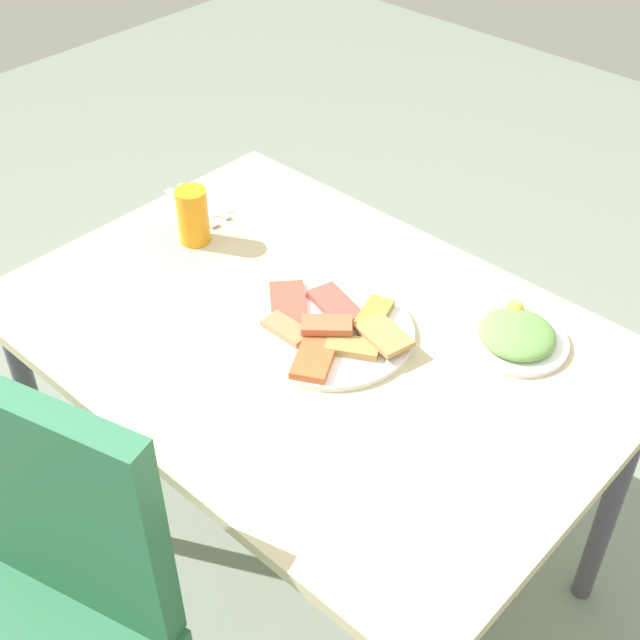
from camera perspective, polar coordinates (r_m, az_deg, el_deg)
ground_plane at (r=2.13m, az=-0.37°, el=-15.34°), size 6.00×6.00×0.00m
dining_table at (r=1.65m, az=-0.46°, el=-2.79°), size 1.16×0.81×0.71m
dining_chair at (r=1.52m, az=-18.60°, el=-18.27°), size 0.52×0.52×0.90m
pide_platter at (r=1.59m, az=0.71°, el=-0.65°), size 0.33×0.31×0.04m
salad_plate_greens at (r=1.61m, az=12.95°, el=-1.00°), size 0.20×0.20×0.04m
soda_can at (r=1.82m, az=-8.46°, el=6.86°), size 0.09×0.09×0.12m
paper_napkin at (r=1.97m, az=-8.17°, el=7.54°), size 0.15×0.15×0.00m
fork at (r=1.98m, az=-7.78°, el=7.85°), size 0.19×0.03×0.00m
spoon at (r=1.96m, az=-8.58°, el=7.43°), size 0.20×0.05×0.00m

